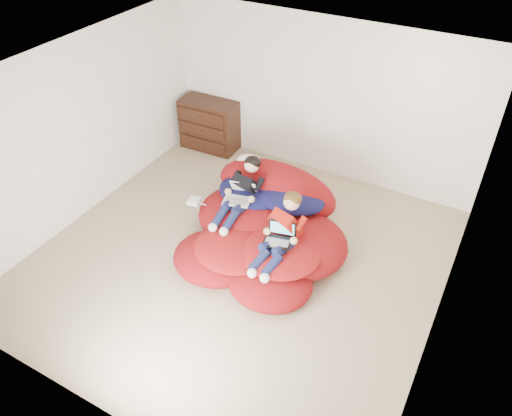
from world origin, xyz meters
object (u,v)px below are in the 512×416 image
at_px(dresser, 209,125).
at_px(laptop_black, 280,236).
at_px(older_boy, 242,189).
at_px(laptop_white, 240,195).
at_px(beanbag_pile, 265,226).
at_px(younger_boy, 282,229).

xyz_separation_m(dresser, laptop_black, (2.44, -2.16, 0.13)).
bearing_deg(dresser, older_boy, -45.62).
relative_size(laptop_white, laptop_black, 1.19).
distance_m(beanbag_pile, laptop_white, 0.55).
xyz_separation_m(younger_boy, laptop_black, (0.00, -0.07, -0.06)).
distance_m(younger_boy, laptop_white, 0.90).
xyz_separation_m(beanbag_pile, laptop_black, (0.41, -0.40, 0.30)).
bearing_deg(laptop_white, laptop_black, -28.04).
bearing_deg(laptop_white, younger_boy, -24.25).
distance_m(dresser, beanbag_pile, 2.70).
relative_size(older_boy, laptop_white, 2.38).
xyz_separation_m(younger_boy, laptop_white, (-0.82, 0.37, -0.00)).
xyz_separation_m(beanbag_pile, younger_boy, (0.41, -0.33, 0.36)).
bearing_deg(younger_boy, dresser, 139.40).
bearing_deg(laptop_white, beanbag_pile, -5.68).
height_order(older_boy, younger_boy, older_boy).
distance_m(older_boy, laptop_black, 0.97).
bearing_deg(younger_boy, beanbag_pile, 141.14).
distance_m(older_boy, younger_boy, 0.93).
bearing_deg(older_boy, laptop_white, -90.00).
height_order(dresser, laptop_black, dresser).
relative_size(dresser, beanbag_pile, 0.43).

